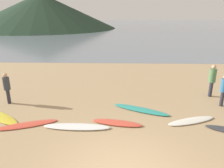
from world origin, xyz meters
TOP-DOWN VIEW (x-y plane):
  - ground_plane at (0.00, 10.00)m, footprint 120.00×120.00m
  - ocean_water at (0.00, 63.94)m, footprint 140.00×100.00m
  - headland_hill at (-20.73, 55.47)m, footprint 39.26×39.26m
  - surfboard_1 at (-5.17, 3.40)m, footprint 2.23×1.76m
  - surfboard_2 at (-3.80, 2.77)m, footprint 2.45×1.34m
  - surfboard_3 at (-1.75, 2.66)m, footprint 2.65×0.60m
  - surfboard_4 at (-0.16, 3.03)m, footprint 2.12×0.90m
  - surfboard_5 at (0.91, 4.31)m, footprint 2.64×1.62m
  - surfboard_6 at (2.92, 3.31)m, footprint 2.24×1.24m
  - person_0 at (4.85, 4.96)m, footprint 0.32×0.32m
  - person_1 at (4.80, 6.21)m, footprint 0.35×0.35m
  - person_2 at (-5.55, 4.96)m, footprint 0.31×0.31m

SIDE VIEW (x-z plane):
  - ground_plane at x=0.00m, z-range -0.20..0.00m
  - ocean_water at x=0.00m, z-range 0.00..0.00m
  - surfboard_2 at x=-3.80m, z-range 0.00..0.06m
  - surfboard_1 at x=-5.17m, z-range 0.00..0.07m
  - surfboard_6 at x=2.92m, z-range 0.00..0.07m
  - surfboard_4 at x=-0.16m, z-range 0.00..0.10m
  - surfboard_5 at x=0.91m, z-range 0.00..0.10m
  - surfboard_3 at x=-1.75m, z-range 0.00..0.10m
  - person_2 at x=-5.55m, z-range 0.14..1.69m
  - person_0 at x=4.85m, z-range 0.14..1.70m
  - person_1 at x=4.80m, z-range 0.16..1.90m
  - headland_hill at x=-20.73m, z-range 0.00..8.94m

